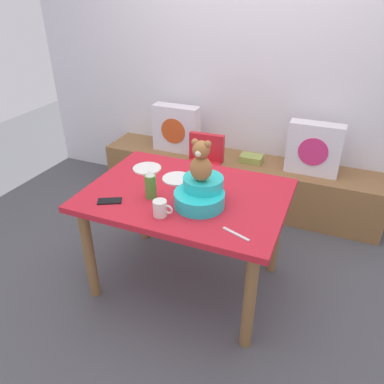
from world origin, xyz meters
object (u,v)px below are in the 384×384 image
infant_seat_teal (201,194)px  dinner_plate_near (177,179)px  pillow_floral_left (176,129)px  dining_table (186,207)px  highchair (202,169)px  coffee_mug (160,208)px  book_stack (251,159)px  ketchup_bottle (151,185)px  dinner_plate_far (147,168)px  pillow_floral_right (314,149)px  teddy_bear (201,162)px  cell_phone (110,201)px

infant_seat_teal → dinner_plate_near: bearing=138.1°
pillow_floral_left → infant_seat_teal: size_ratio=1.33×
dining_table → dinner_plate_near: dinner_plate_near is taller
highchair → coffee_mug: 1.11m
coffee_mug → dinner_plate_near: (-0.10, 0.44, -0.04)m
pillow_floral_left → highchair: pillow_floral_left is taller
dining_table → coffee_mug: (-0.03, -0.30, 0.15)m
book_stack → dining_table: (-0.13, -1.20, 0.14)m
infant_seat_teal → ketchup_bottle: ketchup_bottle is taller
dinner_plate_near → dinner_plate_far: 0.27m
infant_seat_teal → coffee_mug: infant_seat_teal is taller
pillow_floral_right → teddy_bear: teddy_bear is taller
dining_table → teddy_bear: teddy_bear is taller
coffee_mug → highchair: bearing=98.6°
infant_seat_teal → teddy_bear: size_ratio=1.32×
cell_phone → dinner_plate_near: bearing=-59.3°
coffee_mug → pillow_floral_right: bearing=65.2°
dinner_plate_far → cell_phone: bearing=-89.5°
dining_table → book_stack: bearing=83.9°
book_stack → coffee_mug: coffee_mug is taller
dining_table → teddy_bear: 0.42m
pillow_floral_left → dining_table: bearing=-62.7°
pillow_floral_right → ketchup_bottle: 1.56m
book_stack → ketchup_bottle: ketchup_bottle is taller
highchair → cell_phone: 1.08m
dinner_plate_near → cell_phone: size_ratio=1.39×
dinner_plate_near → dinner_plate_far: size_ratio=1.00×
highchair → ketchup_bottle: 0.95m
ketchup_bottle → coffee_mug: 0.22m
dining_table → ketchup_bottle: ketchup_bottle is taller
pillow_floral_left → highchair: bearing=-44.6°
pillow_floral_left → book_stack: pillow_floral_left is taller
pillow_floral_right → highchair: 0.95m
book_stack → teddy_bear: teddy_bear is taller
pillow_floral_left → infant_seat_teal: (0.75, -1.27, 0.13)m
dining_table → dinner_plate_near: size_ratio=6.27×
book_stack → ketchup_bottle: size_ratio=1.08×
infant_seat_teal → dinner_plate_near: size_ratio=1.65×
pillow_floral_right → dining_table: size_ratio=0.35×
teddy_bear → dinner_plate_far: (-0.52, 0.29, -0.27)m
dining_table → dinner_plate_near: 0.22m
highchair → dining_table: bearing=-76.2°
pillow_floral_right → ketchup_bottle: ketchup_bottle is taller
dinner_plate_near → infant_seat_teal: bearing=-41.9°
dining_table → coffee_mug: coffee_mug is taller
teddy_bear → coffee_mug: teddy_bear is taller
pillow_floral_left → dinner_plate_far: pillow_floral_left is taller
pillow_floral_right → dinner_plate_near: bearing=-126.8°
pillow_floral_left → ketchup_bottle: size_ratio=2.38×
dining_table → cell_phone: (-0.38, -0.28, 0.11)m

